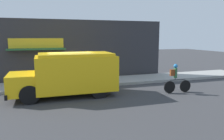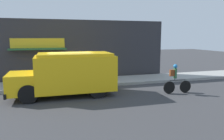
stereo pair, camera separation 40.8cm
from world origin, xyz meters
The scene contains 6 objects.
ground_plane centered at (0.00, 0.00, 0.00)m, with size 70.00×70.00×0.00m, color #38383A.
sidewalk centered at (0.00, 1.26, 0.09)m, with size 28.00×2.53×0.18m.
storefront centered at (-0.05, 2.72, 2.19)m, with size 15.12×0.82×4.37m.
school_bus centered at (-0.25, -1.40, 1.21)m, with size 5.53×2.70×2.31m.
cyclist centered at (5.58, -2.67, 0.81)m, with size 1.70×0.23×1.66m.
trash_bin centered at (-1.18, 1.25, 0.61)m, with size 0.52×0.52×0.85m.
Camera 2 is at (-1.34, -13.15, 3.18)m, focal length 35.00 mm.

